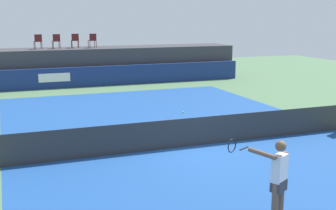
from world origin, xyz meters
name	(u,v)px	position (x,y,z in m)	size (l,w,h in m)	color
ground_plane	(164,125)	(0.00, 3.00, 0.00)	(48.00, 48.00, 0.00)	#4C704C
court_inner	(196,146)	(0.00, 0.00, 0.00)	(12.00, 22.00, 0.00)	#1C478C
sponsor_wall	(104,76)	(-0.01, 13.50, 0.60)	(18.00, 0.22, 1.20)	navy
spectator_platform	(98,65)	(0.00, 15.30, 1.10)	(18.00, 2.80, 2.20)	#38383D
spectator_chair_far_left	(38,41)	(-3.62, 15.27, 2.69)	(0.47, 0.47, 0.89)	#561919
spectator_chair_left	(56,41)	(-2.55, 15.19, 2.69)	(0.46, 0.46, 0.89)	#561919
spectator_chair_center	(75,40)	(-1.37, 15.44, 2.69)	(0.46, 0.46, 0.89)	#561919
spectator_chair_right	(92,40)	(-0.32, 15.15, 2.69)	(0.47, 0.47, 0.89)	#561919
tennis_net	(196,132)	(0.00, 0.00, 0.47)	(12.40, 0.02, 0.95)	#2D2D2D
tennis_player	(277,179)	(-0.75, -5.62, 0.96)	(1.07, 1.03, 1.77)	white
tennis_ball	(183,112)	(1.53, 4.71, 0.04)	(0.07, 0.07, 0.07)	#D8EA33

